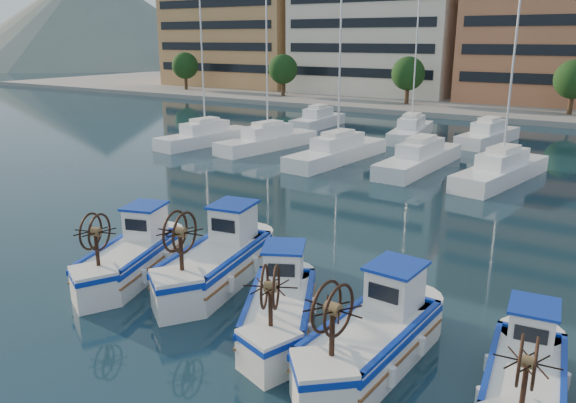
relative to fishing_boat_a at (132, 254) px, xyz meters
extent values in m
plane|color=#1B3548|center=(3.70, -0.68, -0.82)|extent=(300.00, 300.00, 0.00)
cube|color=gray|center=(3.70, 66.32, -0.52)|extent=(180.00, 40.00, 0.60)
cube|color=tan|center=(-44.30, 64.32, 11.78)|extent=(24.00, 14.00, 24.00)
cube|color=black|center=(-44.30, 57.32, 11.78)|extent=(22.08, 0.12, 21.60)
cube|color=#F4DEC2|center=(-19.30, 64.32, 10.28)|extent=(23.00, 14.00, 21.00)
cube|color=black|center=(-19.30, 57.32, 10.28)|extent=(21.16, 0.12, 18.90)
cylinder|color=#3F2B19|center=(-46.30, 52.82, 0.68)|extent=(0.50, 0.50, 3.00)
sphere|color=#1A4117|center=(-46.30, 52.82, 3.38)|extent=(4.00, 4.00, 4.00)
cylinder|color=#3F2B19|center=(-28.30, 52.82, 0.68)|extent=(0.50, 0.50, 3.00)
sphere|color=#1A4117|center=(-28.30, 52.82, 3.38)|extent=(4.00, 4.00, 4.00)
cylinder|color=#3F2B19|center=(-10.30, 52.82, 0.68)|extent=(0.50, 0.50, 3.00)
sphere|color=#1A4117|center=(-10.30, 52.82, 3.38)|extent=(4.00, 4.00, 4.00)
cylinder|color=#3F2B19|center=(7.70, 52.82, 0.68)|extent=(0.50, 0.50, 3.00)
sphere|color=#1A4117|center=(7.70, 52.82, 3.38)|extent=(4.00, 4.00, 4.00)
cone|color=slate|center=(-136.30, 109.32, -0.82)|extent=(180.00, 180.00, 60.00)
cube|color=white|center=(-15.01, 21.28, -0.32)|extent=(3.25, 9.09, 1.00)
cylinder|color=silver|center=(-15.01, 21.28, 5.18)|extent=(0.12, 0.12, 11.00)
cube|color=white|center=(-9.72, 22.47, -0.32)|extent=(3.69, 9.60, 1.00)
cylinder|color=silver|center=(-9.72, 22.47, 5.18)|extent=(0.12, 0.12, 11.00)
cube|color=white|center=(-3.02, 21.43, -0.32)|extent=(2.99, 10.29, 1.00)
cylinder|color=silver|center=(-3.02, 21.43, 5.18)|extent=(0.12, 0.12, 11.00)
cube|color=white|center=(2.61, 22.34, -0.32)|extent=(2.54, 10.12, 1.00)
cube|color=white|center=(7.93, 21.71, -0.32)|extent=(3.80, 9.71, 1.00)
cylinder|color=silver|center=(7.93, 21.71, 5.18)|extent=(0.12, 0.12, 11.00)
cube|color=white|center=(-12.00, 34.25, -0.32)|extent=(2.39, 7.46, 1.00)
cube|color=white|center=(-2.11, 33.06, -0.32)|extent=(3.57, 9.13, 1.00)
cylinder|color=silver|center=(-2.11, 33.06, 5.18)|extent=(0.12, 0.12, 11.00)
cube|color=white|center=(4.05, 34.19, -0.32)|extent=(3.39, 8.33, 1.00)
cube|color=white|center=(0.05, -0.14, -0.27)|extent=(3.16, 4.79, 1.11)
cube|color=#0C2B9D|center=(0.05, -0.14, 0.15)|extent=(3.26, 4.93, 0.17)
cube|color=blue|center=(0.05, -0.14, 0.08)|extent=(2.63, 4.24, 0.06)
cube|color=white|center=(-0.34, 1.06, 0.86)|extent=(1.52, 1.66, 1.16)
cube|color=#0C2B9D|center=(-0.34, 1.06, 1.49)|extent=(1.72, 1.86, 0.08)
cylinder|color=#331E14|center=(0.63, -1.95, 0.89)|extent=(0.13, 0.13, 1.22)
cylinder|color=brown|center=(0.63, -1.95, 1.55)|extent=(0.41, 0.38, 0.29)
torus|color=#331E14|center=(0.48, -1.99, 1.55)|extent=(0.45, 1.19, 1.23)
torus|color=#331E14|center=(0.78, -1.90, 1.55)|extent=(0.45, 1.19, 1.23)
cube|color=white|center=(2.99, 1.10, -0.22)|extent=(2.88, 5.10, 1.20)
cube|color=#0C2B9D|center=(2.99, 1.10, 0.24)|extent=(2.97, 5.26, 0.18)
cube|color=blue|center=(2.99, 1.10, 0.16)|extent=(2.35, 4.55, 0.07)
cube|color=white|center=(2.74, 2.45, 1.01)|extent=(1.50, 1.69, 1.26)
cube|color=#0C2B9D|center=(2.74, 2.45, 1.70)|extent=(1.70, 1.89, 0.09)
cylinder|color=#331E14|center=(3.35, -0.93, 1.05)|extent=(0.14, 0.14, 1.33)
cylinder|color=brown|center=(3.35, -0.93, 1.76)|extent=(0.42, 0.38, 0.32)
torus|color=#331E14|center=(3.18, -0.96, 1.76)|extent=(0.32, 1.33, 1.34)
torus|color=#331E14|center=(3.52, -0.90, 1.76)|extent=(0.32, 1.33, 1.34)
cube|color=white|center=(6.72, -0.47, -0.30)|extent=(3.50, 4.56, 1.05)
cube|color=#0C2B9D|center=(6.72, -0.47, 0.10)|extent=(3.60, 4.70, 0.16)
cube|color=blue|center=(6.72, -0.47, 0.04)|extent=(2.95, 4.01, 0.06)
cube|color=white|center=(6.18, 0.60, 0.78)|extent=(1.57, 1.66, 1.10)
cube|color=#0C2B9D|center=(6.18, 0.60, 1.38)|extent=(1.77, 1.86, 0.08)
cylinder|color=#331E14|center=(7.53, -2.08, 0.81)|extent=(0.12, 0.12, 1.16)
cylinder|color=brown|center=(7.53, -2.08, 1.43)|extent=(0.41, 0.39, 0.28)
torus|color=#331E14|center=(7.39, -2.15, 1.43)|extent=(0.59, 1.08, 1.17)
torus|color=#331E14|center=(7.66, -2.02, 1.43)|extent=(0.59, 1.08, 1.17)
cube|color=white|center=(9.73, -0.66, -0.25)|extent=(2.23, 4.67, 1.14)
cube|color=#0C2B9D|center=(9.73, -0.66, 0.18)|extent=(2.30, 4.81, 0.17)
cube|color=blue|center=(9.73, -0.66, 0.11)|extent=(1.77, 4.18, 0.07)
cube|color=white|center=(9.81, 0.64, 0.91)|extent=(1.28, 1.48, 1.19)
cube|color=#0C2B9D|center=(9.81, 0.64, 1.56)|extent=(1.45, 1.65, 0.09)
cylinder|color=#331E14|center=(9.61, -2.60, 0.94)|extent=(0.13, 0.13, 1.26)
cylinder|color=brown|center=(9.61, -2.60, 1.62)|extent=(0.36, 0.32, 0.30)
torus|color=#331E14|center=(9.44, -2.59, 1.62)|extent=(0.15, 1.27, 1.27)
torus|color=#331E14|center=(9.77, -2.61, 1.62)|extent=(0.15, 1.27, 1.27)
cube|color=white|center=(13.46, -0.26, -0.33)|extent=(2.15, 4.10, 0.98)
cube|color=#0C2B9D|center=(13.46, -0.26, 0.04)|extent=(2.22, 4.22, 0.15)
cube|color=blue|center=(13.46, -0.26, -0.02)|extent=(1.74, 3.67, 0.06)
cube|color=white|center=(13.32, 0.86, 0.67)|extent=(1.17, 1.33, 1.03)
cube|color=#0C2B9D|center=(13.32, 0.86, 1.23)|extent=(1.33, 1.49, 0.07)
cylinder|color=#331E14|center=(13.66, -1.93, 0.70)|extent=(0.11, 0.11, 1.08)
cylinder|color=brown|center=(13.66, -1.93, 1.28)|extent=(0.33, 0.30, 0.26)
torus|color=#331E14|center=(13.52, -1.94, 1.28)|extent=(0.20, 1.09, 1.09)
torus|color=#331E14|center=(13.80, -1.91, 1.28)|extent=(0.20, 1.09, 1.09)
camera|label=1|loc=(15.00, -12.79, 7.50)|focal=35.00mm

